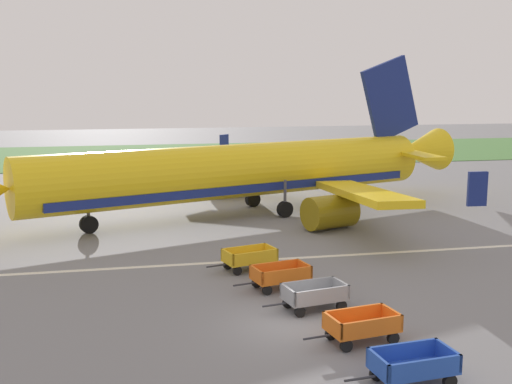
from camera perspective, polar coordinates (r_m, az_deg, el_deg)
ground_plane at (r=24.73m, az=3.21°, el=-11.84°), size 220.00×220.00×0.00m
grass_strip at (r=82.83m, az=-7.58°, el=3.37°), size 220.00×28.00×0.06m
apron_stripe at (r=32.99m, az=-0.83°, el=-6.24°), size 120.00×0.36×0.01m
airplane at (r=44.24m, az=-0.50°, el=1.90°), size 36.65×29.81×11.34m
baggage_cart_nearest at (r=20.53m, az=13.98°, el=-14.97°), size 3.61×1.64×1.07m
baggage_cart_second_in_row at (r=23.22m, az=9.54°, el=-11.83°), size 3.62×1.78×1.07m
baggage_cart_third_in_row at (r=26.10m, az=5.29°, el=-9.27°), size 3.63×1.84×1.07m
baggage_cart_fourth_in_row at (r=28.55m, az=2.22°, el=-7.56°), size 3.63×1.90×1.07m
baggage_cart_far_end at (r=31.33m, az=-0.61°, el=-5.98°), size 3.62×2.01×1.07m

